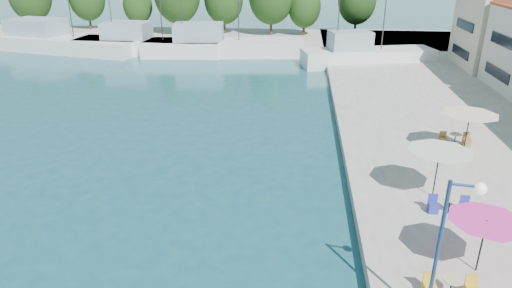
# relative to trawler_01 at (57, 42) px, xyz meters

# --- Properties ---
(quay_far) EXTENTS (90.00, 16.00, 0.60)m
(quay_far) POSITION_rel_trawler_01_xyz_m (20.15, 8.91, -0.77)
(quay_far) COLOR gray
(quay_far) RESTS_ON ground
(building_06) EXTENTS (9.00, 8.80, 10.20)m
(building_06) POSITION_rel_trawler_01_xyz_m (52.15, -7.09, 4.43)
(building_06) COLOR beige
(building_06) RESTS_ON quay_right
(trawler_01) EXTENTS (23.24, 10.82, 10.20)m
(trawler_01) POSITION_rel_trawler_01_xyz_m (0.00, 0.00, 0.00)
(trawler_01) COLOR silver
(trawler_01) RESTS_ON ground
(trawler_02) EXTENTS (18.54, 5.80, 10.20)m
(trawler_02) POSITION_rel_trawler_01_xyz_m (12.13, -1.15, 0.00)
(trawler_02) COLOR white
(trawler_02) RESTS_ON ground
(trawler_03) EXTENTS (19.79, 7.24, 10.20)m
(trawler_03) POSITION_rel_trawler_01_xyz_m (21.35, -1.05, 0.00)
(trawler_03) COLOR silver
(trawler_03) RESTS_ON ground
(trawler_04) EXTENTS (15.06, 7.11, 10.20)m
(trawler_04) POSITION_rel_trawler_01_xyz_m (38.36, -5.11, 0.00)
(trawler_04) COLOR silver
(trawler_04) RESTS_ON ground
(tree_03) EXTENTS (4.35, 4.35, 6.44)m
(tree_03) POSITION_rel_trawler_01_xyz_m (6.60, 12.88, 3.25)
(tree_03) COLOR #3F2B19
(tree_03) RESTS_ON quay_far
(tree_05) EXTENTS (5.61, 5.61, 8.31)m
(tree_05) POSITION_rel_trawler_01_xyz_m (19.94, 11.58, 4.33)
(tree_05) COLOR #3F2B19
(tree_05) RESTS_ON quay_far
(tree_07) EXTENTS (4.59, 4.59, 6.79)m
(tree_07) POSITION_rel_trawler_01_xyz_m (31.59, 11.01, 3.45)
(tree_07) COLOR #3F2B19
(tree_07) RESTS_ON quay_far
(tree_08) EXTENTS (5.46, 5.46, 8.08)m
(tree_08) POSITION_rel_trawler_01_xyz_m (39.14, 13.56, 4.20)
(tree_08) COLOR #3F2B19
(tree_08) RESTS_ON quay_far
(umbrella_pink) EXTENTS (2.75, 2.75, 2.15)m
(umbrella_pink) POSITION_rel_trawler_01_xyz_m (38.19, -41.65, 1.44)
(umbrella_pink) COLOR black
(umbrella_pink) RESTS_ON quay_right
(umbrella_white) EXTENTS (3.03, 3.03, 2.42)m
(umbrella_white) POSITION_rel_trawler_01_xyz_m (38.01, -36.03, 1.70)
(umbrella_white) COLOR black
(umbrella_white) RESTS_ON quay_right
(umbrella_cream) EXTENTS (3.15, 3.15, 2.48)m
(umbrella_cream) POSITION_rel_trawler_01_xyz_m (41.10, -30.60, 1.76)
(umbrella_cream) COLOR black
(umbrella_cream) RESTS_ON quay_right
(cafe_table_02) EXTENTS (1.82, 0.70, 0.76)m
(cafe_table_02) POSITION_rel_trawler_01_xyz_m (38.32, -37.55, -0.18)
(cafe_table_02) COLOR black
(cafe_table_02) RESTS_ON quay_right
(cafe_table_03) EXTENTS (1.82, 0.70, 0.76)m
(cafe_table_03) POSITION_rel_trawler_01_xyz_m (40.97, -29.33, -0.18)
(cafe_table_03) COLOR black
(cafe_table_03) RESTS_ON quay_right
(street_lamp) EXTENTS (1.03, 0.36, 5.03)m
(street_lamp) POSITION_rel_trawler_01_xyz_m (36.03, -44.40, 3.02)
(street_lamp) COLOR navy
(street_lamp) RESTS_ON quay_right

